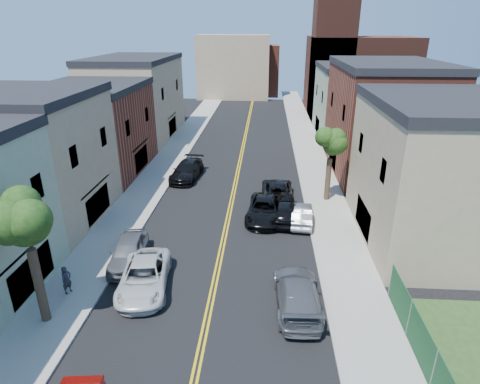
% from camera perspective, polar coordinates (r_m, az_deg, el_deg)
% --- Properties ---
extents(sidewalk_left, '(3.20, 100.00, 0.15)m').
position_cam_1_polar(sidewalk_left, '(44.77, -10.18, 4.56)').
color(sidewalk_left, gray).
rests_on(sidewalk_left, ground).
extents(sidewalk_right, '(3.20, 100.00, 0.15)m').
position_cam_1_polar(sidewalk_right, '(43.81, 10.39, 4.14)').
color(sidewalk_right, gray).
rests_on(sidewalk_right, ground).
extents(curb_left, '(0.30, 100.00, 0.15)m').
position_cam_1_polar(curb_left, '(44.39, -7.98, 4.54)').
color(curb_left, gray).
rests_on(curb_left, ground).
extents(curb_right, '(0.30, 100.00, 0.15)m').
position_cam_1_polar(curb_right, '(43.64, 8.10, 4.22)').
color(curb_right, gray).
rests_on(curb_right, ground).
extents(bldg_left_tan_near, '(9.00, 10.00, 9.00)m').
position_cam_1_polar(bldg_left_tan_near, '(32.49, -27.46, 3.67)').
color(bldg_left_tan_near, '#998466').
rests_on(bldg_left_tan_near, ground).
extents(bldg_left_brick, '(9.00, 12.00, 8.00)m').
position_cam_1_polar(bldg_left_brick, '(42.02, -20.00, 7.95)').
color(bldg_left_brick, brown).
rests_on(bldg_left_brick, ground).
extents(bldg_left_tan_far, '(9.00, 16.00, 9.50)m').
position_cam_1_polar(bldg_left_tan_far, '(54.71, -14.45, 12.50)').
color(bldg_left_tan_far, '#998466').
rests_on(bldg_left_tan_far, ground).
extents(bldg_right_tan, '(9.00, 12.00, 9.00)m').
position_cam_1_polar(bldg_right_tan, '(29.20, 26.29, 1.97)').
color(bldg_right_tan, '#998466').
rests_on(bldg_right_tan, ground).
extents(bldg_right_brick, '(9.00, 14.00, 10.00)m').
position_cam_1_polar(bldg_right_brick, '(41.83, 19.59, 9.36)').
color(bldg_right_brick, brown).
rests_on(bldg_right_brick, ground).
extents(bldg_right_palegrn, '(9.00, 12.00, 8.50)m').
position_cam_1_polar(bldg_right_palegrn, '(55.33, 15.81, 11.94)').
color(bldg_right_palegrn, gray).
rests_on(bldg_right_palegrn, ground).
extents(church, '(16.20, 14.20, 22.60)m').
position_cam_1_polar(church, '(70.05, 15.59, 16.51)').
color(church, '#4C2319').
rests_on(church, ground).
extents(backdrop_left, '(14.00, 8.00, 12.00)m').
position_cam_1_polar(backdrop_left, '(83.96, -0.91, 17.29)').
color(backdrop_left, '#998466').
rests_on(backdrop_left, ground).
extents(backdrop_center, '(10.00, 8.00, 10.00)m').
position_cam_1_polar(backdrop_center, '(87.81, 2.03, 16.85)').
color(backdrop_center, brown).
rests_on(backdrop_center, ground).
extents(tree_left_mid, '(5.20, 5.20, 9.29)m').
position_cam_1_polar(tree_left_mid, '(19.91, -28.67, -0.98)').
color(tree_left_mid, '#372C1B').
rests_on(tree_left_mid, sidewalk_left).
extents(tree_right_far, '(4.40, 4.40, 8.03)m').
position_cam_1_polar(tree_right_far, '(32.74, 12.93, 8.09)').
color(tree_right_far, '#372C1B').
rests_on(tree_right_far, sidewalk_right).
extents(white_pickup, '(3.27, 5.82, 1.54)m').
position_cam_1_polar(white_pickup, '(23.30, -13.40, -11.58)').
color(white_pickup, silver).
rests_on(white_pickup, ground).
extents(grey_car_left, '(2.45, 5.00, 1.64)m').
position_cam_1_polar(grey_car_left, '(25.78, -15.51, -8.09)').
color(grey_car_left, '#5A5C62').
rests_on(grey_car_left, ground).
extents(black_car_left, '(2.86, 5.82, 1.63)m').
position_cam_1_polar(black_car_left, '(38.77, -7.52, 3.06)').
color(black_car_left, black).
rests_on(black_car_left, ground).
extents(grey_car_right, '(2.44, 5.65, 1.62)m').
position_cam_1_polar(grey_car_right, '(21.60, 8.12, -14.01)').
color(grey_car_right, '#525459').
rests_on(grey_car_right, ground).
extents(black_car_right, '(2.23, 4.71, 1.55)m').
position_cam_1_polar(black_car_right, '(30.23, 6.59, -2.74)').
color(black_car_right, black).
rests_on(black_car_right, ground).
extents(silver_car_right, '(1.80, 4.30, 1.38)m').
position_cam_1_polar(silver_car_right, '(30.04, 8.73, -3.20)').
color(silver_car_right, '#9EA1A5').
rests_on(silver_car_right, ground).
extents(dark_car_right_far, '(2.62, 5.60, 1.55)m').
position_cam_1_polar(dark_car_right_far, '(33.98, 5.31, 0.24)').
color(dark_car_right_far, black).
rests_on(dark_car_right_far, ground).
extents(black_suv_lane, '(3.00, 5.73, 1.54)m').
position_cam_1_polar(black_suv_lane, '(30.43, 3.51, -2.46)').
color(black_suv_lane, black).
rests_on(black_suv_lane, ground).
extents(pedestrian_left, '(0.59, 0.69, 1.61)m').
position_cam_1_polar(pedestrian_left, '(24.00, -23.34, -11.34)').
color(pedestrian_left, '#25252C').
rests_on(pedestrian_left, sidewalk_left).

